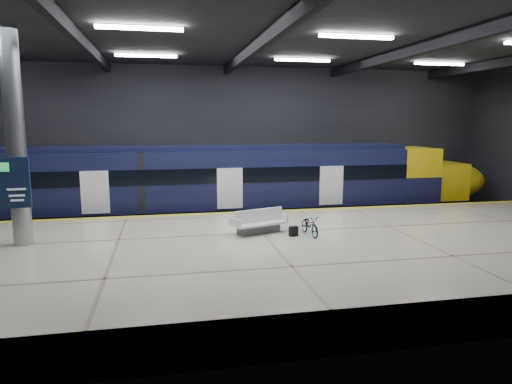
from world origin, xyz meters
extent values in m
plane|color=black|center=(0.00, 0.00, 0.00)|extent=(30.00, 30.00, 0.00)
cube|color=black|center=(0.00, 8.00, 4.00)|extent=(30.00, 0.10, 8.00)
cube|color=black|center=(0.00, -8.00, 4.00)|extent=(30.00, 0.10, 8.00)
cube|color=black|center=(0.00, 0.00, 8.00)|extent=(30.00, 16.00, 0.10)
cube|color=black|center=(-6.00, 0.00, 7.75)|extent=(0.25, 16.00, 0.40)
cube|color=black|center=(0.00, 0.00, 7.75)|extent=(0.25, 16.00, 0.40)
cube|color=black|center=(6.00, 0.00, 7.75)|extent=(0.25, 16.00, 0.40)
cube|color=white|center=(-4.00, -2.00, 7.88)|extent=(2.60, 0.18, 0.10)
cube|color=white|center=(3.00, -2.00, 7.88)|extent=(2.60, 0.18, 0.10)
cube|color=white|center=(-4.00, 4.00, 7.88)|extent=(2.60, 0.18, 0.10)
cube|color=white|center=(3.00, 4.00, 7.88)|extent=(2.60, 0.18, 0.10)
cube|color=white|center=(10.00, 4.00, 7.88)|extent=(2.60, 0.18, 0.10)
cube|color=beige|center=(0.00, -2.50, 0.55)|extent=(30.00, 11.00, 1.10)
cube|color=gold|center=(0.00, 2.75, 1.11)|extent=(30.00, 0.40, 0.01)
cube|color=gray|center=(0.00, 4.78, 0.08)|extent=(30.00, 0.08, 0.16)
cube|color=gray|center=(0.00, 6.22, 0.08)|extent=(30.00, 0.08, 0.16)
cube|color=black|center=(-3.41, 5.50, 0.55)|extent=(24.00, 2.58, 0.80)
cube|color=black|center=(-3.41, 5.50, 2.33)|extent=(24.00, 2.80, 2.75)
cube|color=black|center=(-3.41, 5.50, 3.82)|extent=(24.00, 2.30, 0.24)
cube|color=black|center=(-3.41, 4.09, 2.60)|extent=(24.00, 0.04, 0.70)
cube|color=white|center=(-0.41, 4.08, 2.00)|extent=(1.20, 0.05, 1.90)
cube|color=yellow|center=(9.59, 5.50, 2.33)|extent=(2.00, 2.80, 2.75)
ellipsoid|color=yellow|center=(12.19, 5.50, 1.85)|extent=(3.60, 2.52, 1.90)
cube|color=black|center=(9.89, 5.50, 2.50)|extent=(1.60, 2.38, 0.80)
cube|color=#595B60|center=(-0.12, -1.05, 1.25)|extent=(1.62, 0.97, 0.29)
cube|color=white|center=(-0.12, -1.05, 1.47)|extent=(2.10, 1.42, 0.08)
cube|color=white|center=(-0.12, -1.05, 1.74)|extent=(1.86, 0.71, 0.48)
cube|color=white|center=(-1.04, -1.37, 1.58)|extent=(0.33, 0.80, 0.29)
cube|color=white|center=(0.79, -0.73, 1.58)|extent=(0.33, 0.80, 0.29)
imported|color=#99999E|center=(1.59, -1.72, 1.47)|extent=(0.61, 1.44, 0.74)
cube|color=black|center=(0.99, -1.72, 1.28)|extent=(0.34, 0.27, 0.35)
cylinder|color=#9EA0A5|center=(-8.00, -1.00, 4.55)|extent=(0.60, 0.60, 6.90)
cube|color=#0E1A36|center=(-8.00, -1.42, 3.20)|extent=(0.90, 0.12, 1.60)
camera|label=1|loc=(-3.44, -16.76, 5.10)|focal=32.00mm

